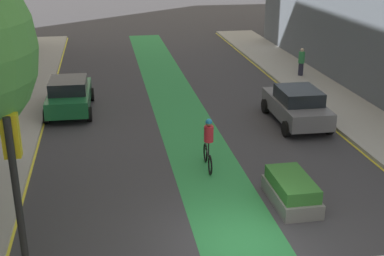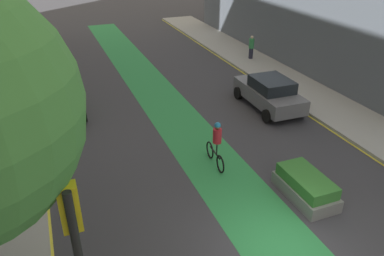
# 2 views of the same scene
# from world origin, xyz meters

# --- Properties ---
(ground_plane) EXTENTS (120.00, 120.00, 0.00)m
(ground_plane) POSITION_xyz_m (0.00, 0.00, 0.00)
(ground_plane) COLOR #38383D
(bike_lane_paint) EXTENTS (2.40, 60.00, 0.01)m
(bike_lane_paint) POSITION_xyz_m (0.02, 0.00, 0.00)
(bike_lane_paint) COLOR #2D8C47
(bike_lane_paint) RESTS_ON ground_plane
(traffic_signal_near_left) EXTENTS (0.35, 0.52, 4.13)m
(traffic_signal_near_left) POSITION_xyz_m (-5.27, -0.69, 2.90)
(traffic_signal_near_left) COLOR black
(traffic_signal_near_left) RESTS_ON ground_plane
(car_grey_right_far) EXTENTS (2.09, 4.24, 1.57)m
(car_grey_right_far) POSITION_xyz_m (4.67, 8.47, 0.80)
(car_grey_right_far) COLOR slate
(car_grey_right_far) RESTS_ON ground_plane
(car_green_left_far) EXTENTS (2.11, 4.24, 1.57)m
(car_green_left_far) POSITION_xyz_m (-4.90, 11.70, 0.80)
(car_green_left_far) COLOR #196033
(car_green_left_far) RESTS_ON ground_plane
(cyclist_in_lane) EXTENTS (0.32, 1.73, 1.86)m
(cyclist_in_lane) POSITION_xyz_m (0.05, 4.66, 0.97)
(cyclist_in_lane) COLOR black
(cyclist_in_lane) RESTS_ON ground_plane
(pedestrian_sidewalk_right_a) EXTENTS (0.34, 0.34, 1.53)m
(pedestrian_sidewalk_right_a) POSITION_xyz_m (7.62, 15.49, 0.92)
(pedestrian_sidewalk_right_a) COLOR #262638
(pedestrian_sidewalk_right_a) RESTS_ON sidewalk_right
(median_planter) EXTENTS (1.16, 2.27, 0.85)m
(median_planter) POSITION_xyz_m (2.02, 1.87, 0.40)
(median_planter) COLOR slate
(median_planter) RESTS_ON ground_plane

